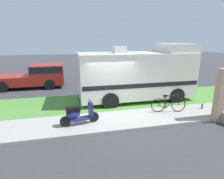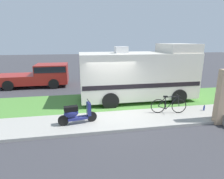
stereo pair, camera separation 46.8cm
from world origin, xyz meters
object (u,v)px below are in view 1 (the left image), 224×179
Objects in this scene: motorhome_rv at (138,74)px; bicycle at (168,104)px; bottle_green at (202,106)px; scooter at (78,114)px; pickup_truck_far at (148,67)px; pickup_truck_near at (36,75)px.

motorhome_rv is 2.84m from bicycle.
motorhome_rv is 3.89m from bottle_green.
scooter is at bearing -141.43° from motorhome_rv.
bottle_green is at bearing -0.16° from bicycle.
scooter is 0.97× the size of bicycle.
pickup_truck_far is at bearing 53.12° from scooter.
motorhome_rv is 7.94m from pickup_truck_near.
pickup_truck_near reaches higher than scooter.
pickup_truck_near is at bearing 109.69° from scooter.
scooter is 0.31× the size of pickup_truck_far.
bicycle is at bearing -107.97° from pickup_truck_far.
scooter is 0.31× the size of pickup_truck_near.
scooter reaches higher than bottle_green.
bicycle is (4.37, 0.41, -0.07)m from scooter.
pickup_truck_near reaches higher than bottle_green.
motorhome_rv is 1.25× the size of pickup_truck_far.
pickup_truck_near reaches higher than bicycle.
motorhome_rv is at bearing -35.91° from pickup_truck_near.
pickup_truck_far reaches higher than bicycle.
bottle_green is at bearing -44.22° from motorhome_rv.
pickup_truck_near is (-2.72, 7.59, 0.35)m from scooter.
scooter is (-3.70, -2.95, -1.01)m from motorhome_rv.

